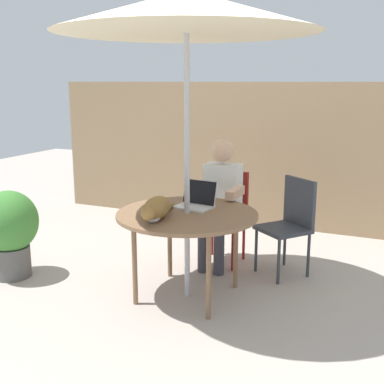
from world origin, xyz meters
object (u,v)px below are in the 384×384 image
Objects in this scene: laptop at (197,199)px; potted_plant_near_fence at (9,228)px; chair_occupied at (225,209)px; cat at (156,209)px; patio_umbrella at (187,12)px; patio_table at (187,219)px; person_seated at (220,196)px; chair_empty at (291,219)px.

potted_plant_near_fence is at bearing -163.82° from laptop.
chair_occupied is 1.37× the size of cat.
potted_plant_near_fence is (-1.64, -0.27, -1.80)m from patio_umbrella.
patio_table is at bearing 9.22° from potted_plant_near_fence.
patio_umbrella is at bearing -90.00° from person_seated.
patio_table is 0.34m from cat.
chair_empty is (0.67, 0.84, -1.73)m from patio_umbrella.
patio_table is 1.08m from chair_empty.
person_seated is at bearing 90.00° from patio_umbrella.
chair_occupied is 2.03m from potted_plant_near_fence.
patio_table is 1.29× the size of chair_occupied.
potted_plant_near_fence is (-1.64, -1.19, -0.06)m from chair_occupied.
chair_empty is at bearing 43.53° from laptop.
chair_occupied is 0.72× the size of person_seated.
laptop is (-0.00, 0.21, -1.47)m from patio_umbrella.
cat is at bearing -96.44° from chair_occupied.
patio_umbrella is 1.49m from cat.
patio_umbrella reaches higher than laptop.
cat is (-0.14, -1.05, 0.11)m from person_seated.
chair_empty is 2.56m from potted_plant_near_fence.
person_seated reaches higher than laptop.
potted_plant_near_fence is at bearing -144.07° from chair_occupied.
person_seated is 1.96m from potted_plant_near_fence.
chair_empty is 1.37× the size of cat.
patio_umbrella is 2.04m from chair_empty.
patio_umbrella is 1.96× the size of person_seated.
chair_occupied and cat have the same top height.
patio_umbrella is at bearing 9.22° from potted_plant_near_fence.
chair_empty and cat have the same top height.
cat is (-0.14, -0.28, -1.45)m from patio_umbrella.
chair_occupied is 1.24m from cat.
laptop is 1.74m from potted_plant_near_fence.
person_seated is (-0.00, 0.77, -1.56)m from patio_umbrella.
patio_umbrella is at bearing -128.28° from chair_empty.
patio_umbrella is 1.74m from person_seated.
cat is (-0.13, -0.49, 0.02)m from laptop.
patio_umbrella is 2.70× the size of chair_empty.
chair_occupied is (0.00, 0.92, -0.14)m from patio_table.
laptop is at bearing 16.18° from potted_plant_near_fence.
chair_empty is 1.11× the size of potted_plant_near_fence.
patio_umbrella is (0.00, 0.00, 1.59)m from patio_table.
person_seated reaches higher than chair_empty.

